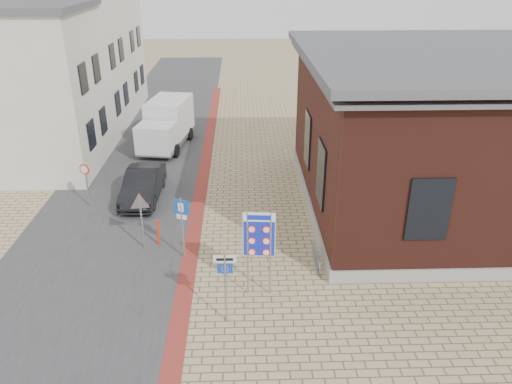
# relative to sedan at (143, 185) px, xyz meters

# --- Properties ---
(ground) EXTENTS (120.00, 120.00, 0.00)m
(ground) POSITION_rel_sedan_xyz_m (4.57, -7.95, -0.70)
(ground) COLOR tan
(ground) RESTS_ON ground
(road_strip) EXTENTS (7.00, 60.00, 0.02)m
(road_strip) POSITION_rel_sedan_xyz_m (-0.93, 7.05, -0.69)
(road_strip) COLOR #38383A
(road_strip) RESTS_ON ground
(curb_strip) EXTENTS (0.60, 40.00, 0.02)m
(curb_strip) POSITION_rel_sedan_xyz_m (2.57, 2.05, -0.69)
(curb_strip) COLOR maroon
(curb_strip) RESTS_ON ground
(brick_building) EXTENTS (13.00, 13.00, 6.80)m
(brick_building) POSITION_rel_sedan_xyz_m (13.56, -0.96, 2.78)
(brick_building) COLOR gray
(brick_building) RESTS_ON ground
(townhouse_near) EXTENTS (7.40, 6.40, 8.30)m
(townhouse_near) POSITION_rel_sedan_xyz_m (-6.43, 4.05, 3.46)
(townhouse_near) COLOR silver
(townhouse_near) RESTS_ON ground
(townhouse_mid) EXTENTS (7.40, 6.40, 9.10)m
(townhouse_mid) POSITION_rel_sedan_xyz_m (-6.43, 10.05, 3.86)
(townhouse_mid) COLOR silver
(townhouse_mid) RESTS_ON ground
(townhouse_far) EXTENTS (7.40, 6.40, 8.30)m
(townhouse_far) POSITION_rel_sedan_xyz_m (-6.43, 16.05, 3.46)
(townhouse_far) COLOR silver
(townhouse_far) RESTS_ON ground
(bike_rack) EXTENTS (0.08, 1.80, 0.60)m
(bike_rack) POSITION_rel_sedan_xyz_m (7.22, -5.75, -0.44)
(bike_rack) COLOR slate
(bike_rack) RESTS_ON ground
(sedan) EXTENTS (1.60, 4.30, 1.41)m
(sedan) POSITION_rel_sedan_xyz_m (0.00, 0.00, 0.00)
(sedan) COLOR black
(sedan) RESTS_ON ground
(box_truck) EXTENTS (2.87, 5.41, 2.69)m
(box_truck) POSITION_rel_sedan_xyz_m (0.19, 7.17, 0.69)
(box_truck) COLOR slate
(box_truck) RESTS_ON ground
(border_sign) EXTENTS (1.03, 0.13, 3.02)m
(border_sign) POSITION_rel_sedan_xyz_m (5.07, -7.45, 1.48)
(border_sign) COLOR gray
(border_sign) RESTS_ON ground
(essen_sign) EXTENTS (0.67, 0.07, 2.50)m
(essen_sign) POSITION_rel_sedan_xyz_m (4.02, -8.81, 0.95)
(essen_sign) COLOR gray
(essen_sign) RESTS_ON ground
(parking_sign) EXTENTS (0.52, 0.23, 2.46)m
(parking_sign) POSITION_rel_sedan_xyz_m (2.37, -5.17, 0.97)
(parking_sign) COLOR gray
(parking_sign) RESTS_ON ground
(yield_sign) EXTENTS (0.82, 0.14, 2.30)m
(yield_sign) POSITION_rel_sedan_xyz_m (0.77, -4.45, 1.04)
(yield_sign) COLOR gray
(yield_sign) RESTS_ON ground
(speed_sign) EXTENTS (0.47, 0.19, 2.06)m
(speed_sign) POSITION_rel_sedan_xyz_m (-2.30, -0.75, 0.65)
(speed_sign) COLOR gray
(speed_sign) RESTS_ON ground
(bollard) EXTENTS (0.11, 0.11, 1.11)m
(bollard) POSITION_rel_sedan_xyz_m (1.30, -4.25, -0.15)
(bollard) COLOR red
(bollard) RESTS_ON ground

